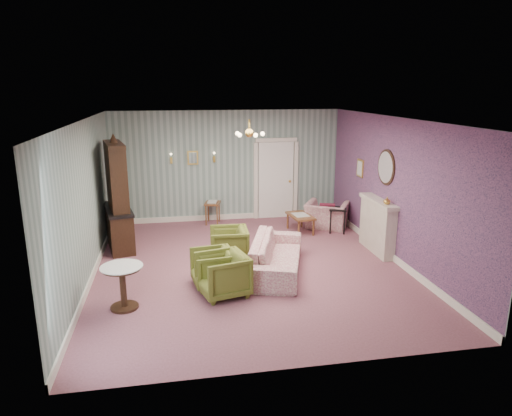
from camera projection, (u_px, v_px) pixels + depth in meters
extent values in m
plane|color=#884F5D|center=(250.00, 267.00, 9.25)|extent=(7.00, 7.00, 0.00)
plane|color=white|center=(249.00, 119.00, 8.51)|extent=(7.00, 7.00, 0.00)
plane|color=slate|center=(227.00, 166.00, 12.21)|extent=(6.00, 0.00, 6.00)
plane|color=slate|center=(298.00, 262.00, 5.55)|extent=(6.00, 0.00, 6.00)
plane|color=slate|center=(86.00, 203.00, 8.36)|extent=(0.00, 7.00, 7.00)
plane|color=slate|center=(395.00, 190.00, 9.40)|extent=(0.00, 7.00, 7.00)
plane|color=#AD5684|center=(394.00, 190.00, 9.40)|extent=(0.00, 7.00, 7.00)
imported|color=#5E6322|center=(223.00, 273.00, 7.91)|extent=(0.91, 0.94, 0.81)
imported|color=#5E6322|center=(213.00, 266.00, 8.29)|extent=(0.76, 0.80, 0.74)
imported|color=#5E6322|center=(229.00, 243.00, 9.48)|extent=(0.74, 0.79, 0.77)
imported|color=#9A3E58|center=(277.00, 249.00, 8.92)|extent=(1.31, 2.36, 0.89)
imported|color=#9A3E58|center=(327.00, 211.00, 11.71)|extent=(1.20, 1.08, 0.88)
imported|color=gold|center=(387.00, 201.00, 9.43)|extent=(0.15, 0.15, 0.15)
cube|color=maroon|center=(327.00, 211.00, 11.54)|extent=(0.41, 0.28, 0.39)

